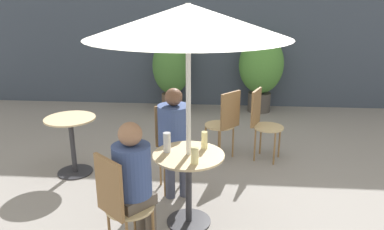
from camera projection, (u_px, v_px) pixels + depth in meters
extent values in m
plane|color=gray|center=(203.00, 223.00, 3.63)|extent=(20.00, 20.00, 0.00)
cube|color=#3D4756|center=(215.00, 29.00, 7.14)|extent=(10.00, 0.06, 3.00)
cylinder|color=#2D2D33|center=(189.00, 221.00, 3.65)|extent=(0.43, 0.43, 0.01)
cylinder|color=#2D2D33|center=(189.00, 189.00, 3.54)|extent=(0.06, 0.06, 0.68)
cylinder|color=#CCB284|center=(189.00, 155.00, 3.44)|extent=(0.66, 0.66, 0.02)
cylinder|color=#2D2D33|center=(75.00, 172.00, 4.67)|extent=(0.43, 0.43, 0.01)
cylinder|color=#2D2D33|center=(73.00, 146.00, 4.56)|extent=(0.06, 0.06, 0.68)
cylinder|color=#CCB284|center=(70.00, 119.00, 4.46)|extent=(0.60, 0.60, 0.02)
cylinder|color=tan|center=(174.00, 152.00, 4.13)|extent=(0.40, 0.40, 0.02)
cylinder|color=olive|center=(183.00, 165.00, 4.36)|extent=(0.02, 0.02, 0.44)
cylinder|color=olive|center=(160.00, 168.00, 4.29)|extent=(0.02, 0.02, 0.44)
cylinder|color=olive|center=(188.00, 175.00, 4.12)|extent=(0.02, 0.02, 0.44)
cylinder|color=olive|center=(165.00, 178.00, 4.05)|extent=(0.02, 0.02, 0.44)
cube|color=olive|center=(170.00, 126.00, 4.22)|extent=(0.33, 0.14, 0.48)
cylinder|color=tan|center=(130.00, 207.00, 3.06)|extent=(0.40, 0.40, 0.02)
cylinder|color=olive|center=(135.00, 219.00, 3.31)|extent=(0.02, 0.02, 0.44)
cube|color=olive|center=(109.00, 187.00, 2.87)|extent=(0.28, 0.25, 0.48)
cylinder|color=tan|center=(268.00, 127.00, 4.92)|extent=(0.40, 0.40, 0.02)
cylinder|color=olive|center=(261.00, 139.00, 5.16)|extent=(0.02, 0.02, 0.44)
cylinder|color=olive|center=(255.00, 145.00, 4.93)|extent=(0.02, 0.02, 0.44)
cylinder|color=olive|center=(279.00, 142.00, 5.05)|extent=(0.02, 0.02, 0.44)
cylinder|color=olive|center=(274.00, 149.00, 4.82)|extent=(0.02, 0.02, 0.44)
cube|color=olive|center=(256.00, 107.00, 4.92)|extent=(0.15, 0.33, 0.48)
cylinder|color=tan|center=(220.00, 125.00, 4.99)|extent=(0.40, 0.40, 0.02)
cylinder|color=olive|center=(220.00, 147.00, 4.89)|extent=(0.02, 0.02, 0.44)
cylinder|color=olive|center=(233.00, 142.00, 5.06)|extent=(0.02, 0.02, 0.44)
cylinder|color=olive|center=(206.00, 141.00, 5.07)|extent=(0.02, 0.02, 0.44)
cylinder|color=olive|center=(219.00, 137.00, 5.24)|extent=(0.02, 0.02, 0.44)
cube|color=olive|center=(230.00, 110.00, 4.79)|extent=(0.25, 0.27, 0.48)
cylinder|color=#42475B|center=(170.00, 179.00, 4.03)|extent=(0.10, 0.10, 0.44)
cylinder|color=#42475B|center=(184.00, 177.00, 4.07)|extent=(0.10, 0.10, 0.44)
cube|color=#42475B|center=(174.00, 148.00, 4.08)|extent=(0.39, 0.41, 0.10)
cylinder|color=#384C84|center=(174.00, 125.00, 4.00)|extent=(0.35, 0.35, 0.44)
sphere|color=brown|center=(174.00, 97.00, 3.90)|extent=(0.19, 0.19, 0.19)
cylinder|color=brown|center=(151.00, 227.00, 3.19)|extent=(0.09, 0.09, 0.44)
cylinder|color=brown|center=(141.00, 221.00, 3.29)|extent=(0.09, 0.09, 0.44)
cube|color=brown|center=(134.00, 199.00, 3.07)|extent=(0.39, 0.40, 0.09)
cylinder|color=#384C84|center=(132.00, 170.00, 2.99)|extent=(0.31, 0.31, 0.43)
sphere|color=#9E7051|center=(130.00, 134.00, 2.90)|extent=(0.19, 0.19, 0.19)
cylinder|color=beige|center=(195.00, 156.00, 3.22)|extent=(0.07, 0.07, 0.14)
cylinder|color=beige|center=(204.00, 140.00, 3.54)|extent=(0.06, 0.06, 0.17)
cylinder|color=silver|center=(167.00, 142.00, 3.45)|extent=(0.07, 0.07, 0.19)
cylinder|color=brown|center=(172.00, 102.00, 7.17)|extent=(0.40, 0.40, 0.33)
ellipsoid|color=#427533|center=(172.00, 66.00, 6.96)|extent=(0.71, 0.71, 1.06)
cylinder|color=#47423D|center=(259.00, 102.00, 7.10)|extent=(0.42, 0.42, 0.36)
ellipsoid|color=#4C8938|center=(261.00, 64.00, 6.88)|extent=(0.82, 0.82, 1.08)
cylinder|color=silver|center=(188.00, 123.00, 3.34)|extent=(0.04, 0.04, 2.05)
cone|color=silver|center=(188.00, 21.00, 3.07)|extent=(1.73, 1.73, 0.28)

